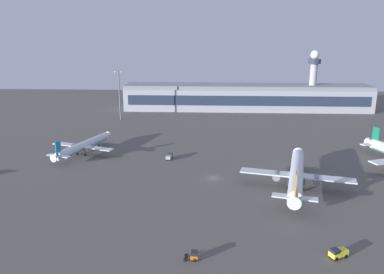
{
  "coord_description": "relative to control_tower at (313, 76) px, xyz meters",
  "views": [
    {
      "loc": [
        -1.49,
        -123.35,
        48.76
      ],
      "look_at": [
        -9.12,
        38.95,
        4.0
      ],
      "focal_mm": 35.45,
      "sensor_mm": 36.0,
      "label": 1
    }
  ],
  "objects": [
    {
      "name": "cargo_loader",
      "position": [
        -36.76,
        -170.52,
        -20.91
      ],
      "size": [
        4.58,
        3.5,
        2.25
      ],
      "rotation": [
        0.0,
        0.0,
        2.0
      ],
      "color": "yellow",
      "rests_on": "ground"
    },
    {
      "name": "airplane_far_stand",
      "position": [
        -37.6,
        -130.53,
        -17.57
      ],
      "size": [
        36.14,
        46.09,
        11.96
      ],
      "rotation": [
        0.0,
        0.0,
        -0.24
      ],
      "color": "silver",
      "rests_on": "ground"
    },
    {
      "name": "pushback_tug",
      "position": [
        -69.16,
        -172.92,
        -21.02
      ],
      "size": [
        3.16,
        1.96,
        2.05
      ],
      "rotation": [
        0.0,
        0.0,
        4.66
      ],
      "color": "#D85919",
      "rests_on": "ground"
    },
    {
      "name": "maintenance_van",
      "position": [
        -81.75,
        -103.92,
        -20.91
      ],
      "size": [
        2.67,
        4.42,
        2.25
      ],
      "rotation": [
        0.0,
        0.0,
        6.1
      ],
      "color": "gray",
      "rests_on": "ground"
    },
    {
      "name": "apron_light_east",
      "position": [
        -117.5,
        -34.27,
        -6.12
      ],
      "size": [
        4.8,
        0.9,
        28.2
      ],
      "color": "slate",
      "rests_on": "ground"
    },
    {
      "name": "ground_plane",
      "position": [
        -64.53,
        -123.55,
        -22.09
      ],
      "size": [
        416.0,
        416.0,
        0.0
      ],
      "primitive_type": "plane",
      "color": "#56544F"
    },
    {
      "name": "airplane_mid_apron",
      "position": [
        -118.22,
        -98.84,
        -18.56
      ],
      "size": [
        27.86,
        35.4,
        9.35
      ],
      "rotation": [
        0.0,
        0.0,
        -0.33
      ],
      "color": "silver",
      "rests_on": "ground"
    },
    {
      "name": "terminal_building",
      "position": [
        -42.12,
        -0.23,
        -14.0
      ],
      "size": [
        157.56,
        22.4,
        16.4
      ],
      "color": "#9EA3AD",
      "rests_on": "ground"
    },
    {
      "name": "control_tower",
      "position": [
        0.0,
        0.0,
        0.0
      ],
      "size": [
        8.0,
        8.0,
        38.23
      ],
      "color": "#A8A8B2",
      "rests_on": "ground"
    }
  ]
}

